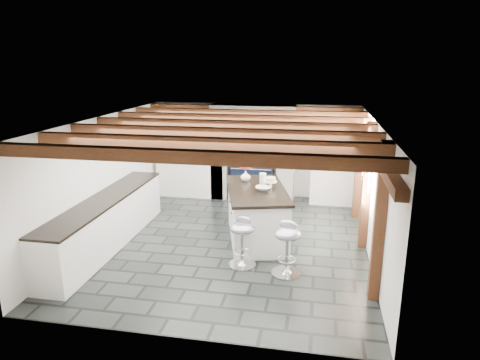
% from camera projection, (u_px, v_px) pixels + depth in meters
% --- Properties ---
extents(ground, '(6.00, 6.00, 0.00)m').
position_uv_depth(ground, '(231.00, 241.00, 8.12)').
color(ground, black).
rests_on(ground, ground).
extents(room_shell, '(6.00, 6.03, 6.00)m').
position_uv_depth(room_shell, '(216.00, 168.00, 9.28)').
color(room_shell, white).
rests_on(room_shell, ground).
extents(range_cooker, '(1.00, 0.63, 0.99)m').
position_uv_depth(range_cooker, '(253.00, 180.00, 10.53)').
color(range_cooker, black).
rests_on(range_cooker, ground).
extents(kitchen_island, '(1.53, 2.22, 1.33)m').
position_uv_depth(kitchen_island, '(256.00, 213.00, 8.12)').
color(kitchen_island, white).
rests_on(kitchen_island, ground).
extents(bar_stool_near, '(0.54, 0.54, 0.89)m').
position_uv_depth(bar_stool_near, '(287.00, 242.00, 6.72)').
color(bar_stool_near, silver).
rests_on(bar_stool_near, ground).
extents(bar_stool_far, '(0.53, 0.53, 0.86)m').
position_uv_depth(bar_stool_far, '(243.00, 236.00, 7.01)').
color(bar_stool_far, silver).
rests_on(bar_stool_far, ground).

